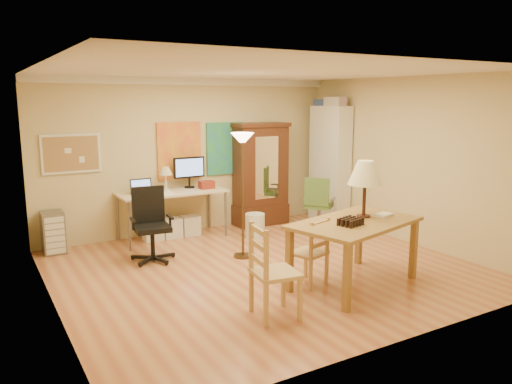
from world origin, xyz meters
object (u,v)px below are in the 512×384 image
dining_table (359,207)px  office_chair_green (318,216)px  office_chair_black (152,241)px  computer_desk (173,209)px  armoire (261,181)px  bookshelf (330,165)px

dining_table → office_chair_green: (1.14, 2.31, -0.73)m
office_chair_black → computer_desk: bearing=54.4°
computer_desk → armoire: 1.81m
office_chair_black → office_chair_green: 3.14m
computer_desk → office_chair_black: bearing=-125.6°
computer_desk → office_chair_green: (2.41, -0.89, -0.23)m
office_chair_green → bookshelf: 1.18m
office_chair_green → computer_desk: bearing=159.8°
dining_table → office_chair_green: bearing=63.8°
dining_table → armoire: armoire is taller
office_chair_green → office_chair_black: bearing=-177.8°
office_chair_black → bookshelf: bookshelf is taller
computer_desk → armoire: (1.77, 0.08, 0.34)m
computer_desk → bookshelf: 3.14m
office_chair_black → office_chair_green: (3.14, 0.12, -0.02)m
armoire → bookshelf: 1.38m
dining_table → armoire: size_ratio=0.98×
dining_table → armoire: 3.32m
bookshelf → office_chair_black: bearing=-170.3°
dining_table → office_chair_black: size_ratio=1.74×
office_chair_black → office_chair_green: office_chair_black is taller
office_chair_green → armoire: 1.29m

